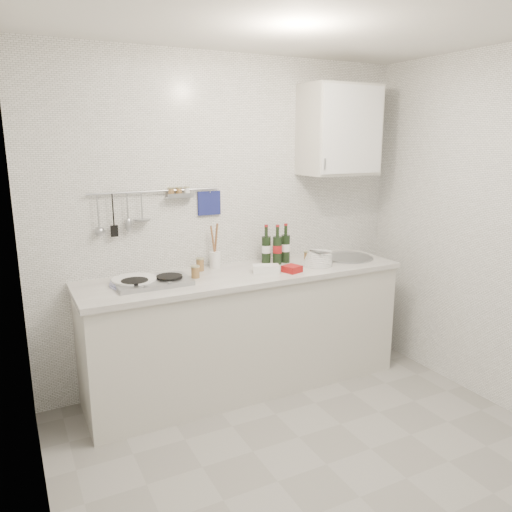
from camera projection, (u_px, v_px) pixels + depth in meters
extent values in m
plane|color=gray|center=(327.00, 464.00, 2.96)|extent=(3.00, 3.00, 0.00)
plane|color=silver|center=(344.00, 7.00, 2.39)|extent=(3.00, 3.00, 0.00)
cube|color=silver|center=(228.00, 222.00, 3.89)|extent=(3.00, 0.02, 2.50)
cube|color=silver|center=(29.00, 301.00, 2.01)|extent=(0.02, 2.80, 2.50)
cube|color=beige|center=(245.00, 332.00, 3.81)|extent=(2.40, 0.60, 0.88)
cube|color=silver|center=(245.00, 274.00, 3.71)|extent=(2.44, 0.64, 0.04)
cube|color=black|center=(244.00, 378.00, 3.92)|extent=(2.34, 0.52, 0.10)
cube|color=#93969B|center=(152.00, 282.00, 3.39)|extent=(0.50, 0.32, 0.03)
cylinder|color=black|center=(135.00, 281.00, 3.33)|extent=(0.18, 0.18, 0.01)
cylinder|color=black|center=(169.00, 277.00, 3.44)|extent=(0.18, 0.18, 0.01)
cylinder|color=#93969B|center=(348.00, 258.00, 4.12)|extent=(0.40, 0.40, 0.02)
cylinder|color=#93969B|center=(348.00, 264.00, 4.13)|extent=(0.34, 0.34, 0.10)
cylinder|color=#93969B|center=(155.00, 191.00, 3.54)|extent=(0.95, 0.02, 0.02)
cube|color=navy|center=(209.00, 203.00, 3.76)|extent=(0.18, 0.02, 0.18)
cube|color=beige|center=(339.00, 130.00, 3.97)|extent=(0.60, 0.35, 0.70)
cube|color=white|center=(353.00, 130.00, 3.82)|extent=(0.56, 0.01, 0.66)
cylinder|color=#93969B|center=(325.00, 164.00, 3.75)|extent=(0.01, 0.01, 0.08)
cylinder|color=#5358BD|center=(133.00, 284.00, 3.38)|extent=(0.31, 0.31, 0.01)
cylinder|color=#5358BD|center=(134.00, 281.00, 3.38)|extent=(0.31, 0.31, 0.01)
cylinder|color=#5358BD|center=(134.00, 279.00, 3.39)|extent=(0.30, 0.30, 0.01)
cylinder|color=white|center=(318.00, 264.00, 3.90)|extent=(0.23, 0.23, 0.01)
cylinder|color=white|center=(318.00, 263.00, 3.90)|extent=(0.23, 0.23, 0.01)
cylinder|color=white|center=(318.00, 261.00, 3.90)|extent=(0.22, 0.22, 0.01)
cylinder|color=white|center=(319.00, 259.00, 3.90)|extent=(0.21, 0.21, 0.01)
cylinder|color=white|center=(319.00, 257.00, 3.91)|extent=(0.21, 0.21, 0.01)
cylinder|color=white|center=(319.00, 256.00, 3.91)|extent=(0.20, 0.20, 0.01)
cylinder|color=white|center=(320.00, 254.00, 3.91)|extent=(0.20, 0.20, 0.01)
cylinder|color=white|center=(320.00, 252.00, 3.92)|extent=(0.19, 0.19, 0.01)
cube|color=white|center=(266.00, 269.00, 3.68)|extent=(0.22, 0.16, 0.06)
cube|color=red|center=(292.00, 269.00, 3.69)|extent=(0.15, 0.15, 0.05)
cylinder|color=white|center=(215.00, 260.00, 3.81)|extent=(0.08, 0.08, 0.13)
cylinder|color=brown|center=(216.00, 239.00, 3.77)|extent=(0.03, 0.06, 0.25)
cylinder|color=brown|center=(213.00, 241.00, 3.78)|extent=(0.04, 0.05, 0.23)
cylinder|color=brown|center=(200.00, 265.00, 3.72)|extent=(0.06, 0.06, 0.09)
cylinder|color=tan|center=(200.00, 259.00, 3.71)|extent=(0.06, 0.06, 0.01)
cylinder|color=brown|center=(280.00, 255.00, 4.09)|extent=(0.06, 0.06, 0.08)
cylinder|color=tan|center=(280.00, 250.00, 4.08)|extent=(0.07, 0.07, 0.01)
cylinder|color=brown|center=(307.00, 256.00, 4.04)|extent=(0.05, 0.05, 0.07)
cylinder|color=tan|center=(307.00, 252.00, 4.03)|extent=(0.06, 0.06, 0.01)
cylinder|color=brown|center=(195.00, 272.00, 3.54)|extent=(0.06, 0.06, 0.08)
cylinder|color=tan|center=(195.00, 266.00, 3.53)|extent=(0.06, 0.06, 0.01)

